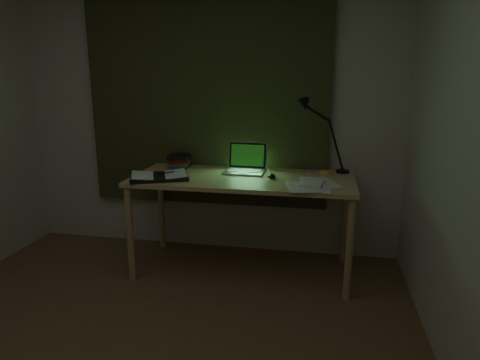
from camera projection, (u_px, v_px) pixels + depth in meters
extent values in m
cube|color=beige|center=(208.00, 117.00, 3.90)|extent=(3.50, 0.00, 2.50)
cube|color=#32351A|center=(206.00, 95.00, 3.81)|extent=(2.20, 0.06, 2.00)
ellipsoid|color=black|center=(272.00, 176.00, 3.44)|extent=(0.09, 0.11, 0.04)
cube|color=yellow|center=(326.00, 172.00, 3.62)|extent=(0.10, 0.10, 0.02)
cube|color=#DB559A|center=(309.00, 171.00, 3.66)|extent=(0.09, 0.09, 0.02)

